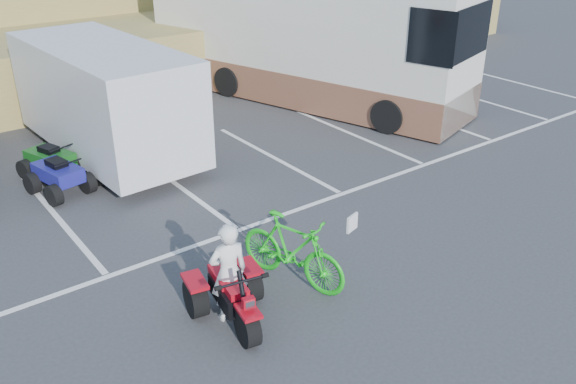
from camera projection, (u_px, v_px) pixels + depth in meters
ground at (316, 287)px, 10.29m from camera, size 100.00×100.00×0.00m
parking_stripes at (231, 189)px, 13.67m from camera, size 28.00×5.16×0.01m
grass_embankment at (30, 42)px, 20.79m from camera, size 40.00×8.50×3.10m
red_trike_atv at (234, 322)px, 9.44m from camera, size 1.48×1.80×1.04m
rider at (229, 273)px, 9.20m from camera, size 0.67×0.50×1.65m
green_dirt_bike at (292, 250)px, 10.16m from camera, size 1.16×2.16×1.25m
cargo_trailer at (105, 98)px, 14.86m from camera, size 2.69×6.05×2.77m
rv_motorhome at (305, 47)px, 19.10m from camera, size 5.68×10.92×3.81m
quad_atv_blue at (62, 193)px, 13.53m from camera, size 1.28×1.55×0.89m
quad_atv_green at (54, 177)px, 14.28m from camera, size 1.37×1.57×0.86m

